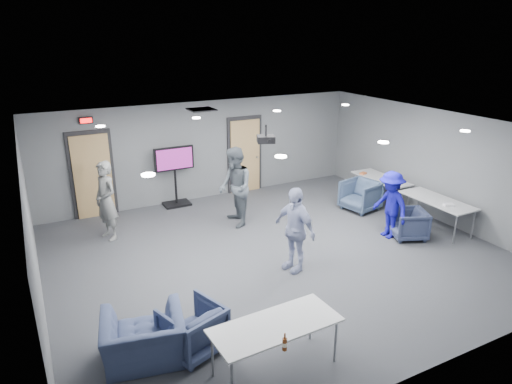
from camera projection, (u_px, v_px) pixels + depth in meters
name	position (u px, v px, depth m)	size (l,w,h in m)	color
floor	(276.00, 254.00, 9.64)	(9.00, 9.00, 0.00)	#33353B
ceiling	(278.00, 128.00, 8.74)	(9.00, 9.00, 0.00)	silver
wall_back	(205.00, 150.00, 12.54)	(9.00, 0.02, 2.70)	slate
wall_front	(433.00, 288.00, 5.84)	(9.00, 0.02, 2.70)	slate
wall_left	(32.00, 238.00, 7.24)	(0.02, 8.00, 2.70)	slate
wall_right	(437.00, 165.00, 11.14)	(0.02, 8.00, 2.70)	slate
door_left	(93.00, 176.00, 11.29)	(1.06, 0.17, 2.24)	black
door_right	(245.00, 156.00, 13.11)	(1.06, 0.17, 2.24)	black
exit_sign	(86.00, 120.00, 10.81)	(0.32, 0.08, 0.16)	black
hvac_diffuser	(202.00, 109.00, 10.87)	(0.60, 0.60, 0.03)	black
downlights	(278.00, 129.00, 8.74)	(6.18, 3.78, 0.02)	white
person_a	(106.00, 201.00, 10.10)	(0.66, 0.43, 1.80)	gray
person_b	(235.00, 187.00, 10.79)	(0.93, 0.73, 1.92)	#525B63
person_c	(295.00, 229.00, 8.77)	(1.00, 0.42, 1.70)	#9FA7CC
person_d	(390.00, 205.00, 10.21)	(1.00, 0.58, 1.55)	#181796
chair_right_a	(360.00, 196.00, 11.91)	(0.84, 0.87, 0.79)	#3C4D68
chair_right_b	(408.00, 224.00, 10.30)	(0.72, 0.74, 0.67)	#323B57
chair_front_a	(192.00, 329.00, 6.62)	(0.79, 0.81, 0.74)	#3A4465
chair_front_b	(144.00, 339.00, 6.41)	(1.12, 0.98, 0.73)	#3E496B
table_right_a	(381.00, 179.00, 12.26)	(0.71, 1.70, 0.73)	#A1A4A6
table_right_b	(437.00, 201.00, 10.67)	(0.74, 1.79, 0.73)	#A1A4A6
table_front_left	(276.00, 327.00, 6.15)	(1.82, 0.82, 0.73)	#A1A4A6
bottle_front	(285.00, 344.00, 5.61)	(0.06, 0.06, 0.24)	#5B2A0F
bottle_right	(399.00, 179.00, 11.81)	(0.06, 0.06, 0.24)	#5B2A0F
snack_box	(363.00, 173.00, 12.55)	(0.19, 0.13, 0.04)	#BC5C2F
wrapper	(449.00, 205.00, 10.27)	(0.22, 0.15, 0.05)	silver
tv_stand	(175.00, 173.00, 12.05)	(1.05, 0.50, 1.61)	black
projector	(266.00, 139.00, 9.16)	(0.43, 0.40, 0.36)	black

